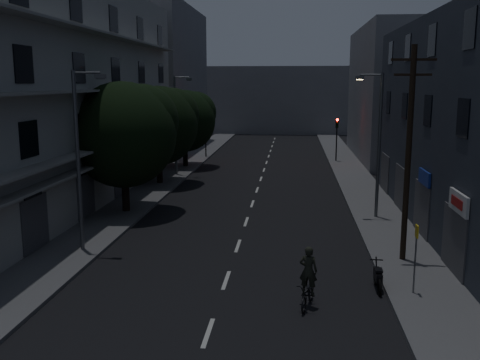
% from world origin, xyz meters
% --- Properties ---
extents(ground, '(160.00, 160.00, 0.00)m').
position_xyz_m(ground, '(0.00, 25.00, 0.00)').
color(ground, black).
rests_on(ground, ground).
extents(sidewalk_left, '(3.00, 90.00, 0.15)m').
position_xyz_m(sidewalk_left, '(-7.50, 25.00, 0.07)').
color(sidewalk_left, '#565659').
rests_on(sidewalk_left, ground).
extents(sidewalk_right, '(3.00, 90.00, 0.15)m').
position_xyz_m(sidewalk_right, '(7.50, 25.00, 0.07)').
color(sidewalk_right, '#565659').
rests_on(sidewalk_right, ground).
extents(lane_markings, '(0.15, 60.50, 0.01)m').
position_xyz_m(lane_markings, '(0.00, 31.25, 0.01)').
color(lane_markings, beige).
rests_on(lane_markings, ground).
extents(building_left, '(7.00, 36.00, 14.00)m').
position_xyz_m(building_left, '(-11.98, 18.00, 6.99)').
color(building_left, '#A0A09B').
rests_on(building_left, ground).
extents(building_far_left, '(6.00, 20.00, 16.00)m').
position_xyz_m(building_far_left, '(-12.00, 48.00, 8.00)').
color(building_far_left, slate).
rests_on(building_far_left, ground).
extents(building_far_right, '(6.00, 20.00, 13.00)m').
position_xyz_m(building_far_right, '(12.00, 42.00, 6.50)').
color(building_far_right, slate).
rests_on(building_far_right, ground).
extents(building_far_end, '(24.00, 8.00, 10.00)m').
position_xyz_m(building_far_end, '(0.00, 70.00, 5.00)').
color(building_far_end, slate).
rests_on(building_far_end, ground).
extents(tree_near, '(6.15, 6.15, 7.58)m').
position_xyz_m(tree_near, '(-7.21, 16.87, 4.89)').
color(tree_near, black).
rests_on(tree_near, sidewalk_left).
extents(tree_mid, '(5.91, 5.91, 7.27)m').
position_xyz_m(tree_mid, '(-7.45, 25.98, 4.69)').
color(tree_mid, black).
rests_on(tree_mid, sidewalk_left).
extents(tree_far, '(5.54, 5.54, 6.85)m').
position_xyz_m(tree_far, '(-7.17, 34.36, 4.44)').
color(tree_far, black).
rests_on(tree_far, sidewalk_left).
extents(traffic_signal_far_right, '(0.28, 0.37, 4.10)m').
position_xyz_m(traffic_signal_far_right, '(6.71, 38.73, 3.10)').
color(traffic_signal_far_right, black).
rests_on(traffic_signal_far_right, sidewalk_right).
extents(traffic_signal_far_left, '(0.28, 0.37, 4.10)m').
position_xyz_m(traffic_signal_far_left, '(-6.36, 40.51, 3.10)').
color(traffic_signal_far_left, black).
rests_on(traffic_signal_far_left, sidewalk_left).
extents(street_lamp_left_near, '(1.51, 0.25, 8.00)m').
position_xyz_m(street_lamp_left_near, '(-6.85, 9.38, 4.60)').
color(street_lamp_left_near, '#5B5D63').
rests_on(street_lamp_left_near, sidewalk_left).
extents(street_lamp_right, '(1.51, 0.25, 8.00)m').
position_xyz_m(street_lamp_right, '(7.16, 16.81, 4.60)').
color(street_lamp_right, '#54585B').
rests_on(street_lamp_right, sidewalk_right).
extents(street_lamp_left_far, '(1.51, 0.25, 8.00)m').
position_xyz_m(street_lamp_left_far, '(-6.95, 29.73, 4.60)').
color(street_lamp_left_far, slate).
rests_on(street_lamp_left_far, sidewalk_left).
extents(utility_pole, '(1.80, 0.24, 9.00)m').
position_xyz_m(utility_pole, '(7.31, 9.37, 4.87)').
color(utility_pole, black).
rests_on(utility_pole, sidewalk_right).
extents(bus_stop_sign, '(0.06, 0.35, 2.52)m').
position_xyz_m(bus_stop_sign, '(6.94, 5.55, 1.89)').
color(bus_stop_sign, '#595B60').
rests_on(bus_stop_sign, sidewalk_right).
extents(motorcycle, '(0.50, 1.73, 1.11)m').
position_xyz_m(motorcycle, '(5.76, 6.14, 0.44)').
color(motorcycle, black).
rests_on(motorcycle, ground).
extents(cyclist, '(0.98, 1.81, 2.17)m').
position_xyz_m(cyclist, '(3.12, 4.28, 0.73)').
color(cyclist, black).
rests_on(cyclist, ground).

